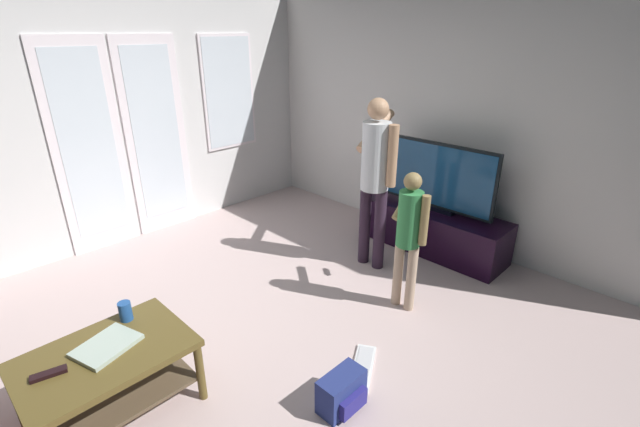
% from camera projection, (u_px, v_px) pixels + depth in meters
% --- Properties ---
extents(ground_plane, '(5.29, 4.76, 0.02)m').
position_uv_depth(ground_plane, '(241.00, 349.00, 3.09)').
color(ground_plane, '#C6ABA9').
extents(wall_back_with_doors, '(5.29, 0.09, 2.69)m').
position_uv_depth(wall_back_with_doors, '(91.00, 119.00, 4.13)').
color(wall_back_with_doors, silver).
rests_on(wall_back_with_doors, ground_plane).
extents(wall_right_plain, '(0.06, 4.76, 2.66)m').
position_uv_depth(wall_right_plain, '(448.00, 113.00, 4.28)').
color(wall_right_plain, silver).
rests_on(wall_right_plain, ground_plane).
extents(coffee_table, '(0.90, 0.61, 0.44)m').
position_uv_depth(coffee_table, '(108.00, 369.00, 2.45)').
color(coffee_table, brown).
rests_on(coffee_table, ground_plane).
extents(tv_stand, '(0.48, 1.49, 0.43)m').
position_uv_depth(tv_stand, '(432.00, 229.00, 4.40)').
color(tv_stand, black).
rests_on(tv_stand, ground_plane).
extents(flat_screen_tv, '(0.08, 1.18, 0.68)m').
position_uv_depth(flat_screen_tv, '(438.00, 177.00, 4.18)').
color(flat_screen_tv, black).
rests_on(flat_screen_tv, tv_stand).
extents(person_adult, '(0.65, 0.45, 1.57)m').
position_uv_depth(person_adult, '(376.00, 170.00, 3.83)').
color(person_adult, '#2C1D2D').
rests_on(person_adult, ground_plane).
extents(person_child, '(0.44, 0.32, 1.15)m').
position_uv_depth(person_child, '(409.00, 230.00, 3.29)').
color(person_child, tan).
rests_on(person_child, ground_plane).
extents(backpack, '(0.30, 0.19, 0.23)m').
position_uv_depth(backpack, '(342.00, 392.00, 2.56)').
color(backpack, navy).
rests_on(backpack, ground_plane).
extents(loose_keyboard, '(0.44, 0.34, 0.02)m').
position_uv_depth(loose_keyboard, '(363.00, 368.00, 2.89)').
color(loose_keyboard, white).
rests_on(loose_keyboard, ground_plane).
extents(laptop_closed, '(0.37, 0.33, 0.03)m').
position_uv_depth(laptop_closed, '(107.00, 346.00, 2.43)').
color(laptop_closed, '#ABBBAD').
rests_on(laptop_closed, coffee_table).
extents(cup_near_edge, '(0.08, 0.08, 0.12)m').
position_uv_depth(cup_near_edge, '(125.00, 311.00, 2.65)').
color(cup_near_edge, '#1E4A8E').
rests_on(cup_near_edge, coffee_table).
extents(tv_remote_black, '(0.18, 0.09, 0.02)m').
position_uv_depth(tv_remote_black, '(49.00, 374.00, 2.24)').
color(tv_remote_black, black).
rests_on(tv_remote_black, coffee_table).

